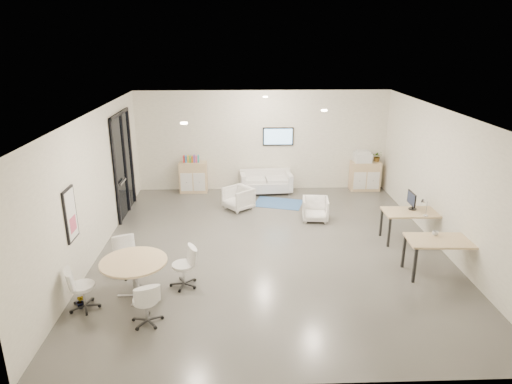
{
  "coord_description": "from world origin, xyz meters",
  "views": [
    {
      "loc": [
        -0.72,
        -9.81,
        4.77
      ],
      "look_at": [
        -0.35,
        0.4,
        1.28
      ],
      "focal_mm": 32.0,
      "sensor_mm": 36.0,
      "label": 1
    }
  ],
  "objects_px": {
    "loveseat": "(266,183)",
    "armchair_left": "(238,197)",
    "sideboard_left": "(193,177)",
    "desk_front": "(444,243)",
    "round_table": "(134,265)",
    "desk_rear": "(414,214)",
    "armchair_right": "(315,208)",
    "sideboard_right": "(365,176)"
  },
  "relations": [
    {
      "from": "desk_front",
      "to": "sideboard_right",
      "type": "bearing_deg",
      "value": 94.63
    },
    {
      "from": "desk_rear",
      "to": "armchair_left",
      "type": "bearing_deg",
      "value": 151.99
    },
    {
      "from": "round_table",
      "to": "desk_front",
      "type": "bearing_deg",
      "value": 6.08
    },
    {
      "from": "sideboard_left",
      "to": "armchair_right",
      "type": "relative_size",
      "value": 1.41
    },
    {
      "from": "desk_rear",
      "to": "sideboard_left",
      "type": "bearing_deg",
      "value": 146.03
    },
    {
      "from": "sideboard_right",
      "to": "desk_rear",
      "type": "relative_size",
      "value": 0.64
    },
    {
      "from": "armchair_left",
      "to": "round_table",
      "type": "height_order",
      "value": "round_table"
    },
    {
      "from": "armchair_left",
      "to": "desk_rear",
      "type": "bearing_deg",
      "value": 22.38
    },
    {
      "from": "sideboard_left",
      "to": "round_table",
      "type": "height_order",
      "value": "sideboard_left"
    },
    {
      "from": "armchair_right",
      "to": "desk_front",
      "type": "distance_m",
      "value": 3.78
    },
    {
      "from": "desk_front",
      "to": "armchair_right",
      "type": "bearing_deg",
      "value": 128.4
    },
    {
      "from": "armchair_left",
      "to": "armchair_right",
      "type": "xyz_separation_m",
      "value": [
        2.1,
        -0.93,
        -0.01
      ]
    },
    {
      "from": "sideboard_right",
      "to": "desk_rear",
      "type": "xyz_separation_m",
      "value": [
        0.14,
        -3.96,
        0.22
      ]
    },
    {
      "from": "armchair_right",
      "to": "sideboard_right",
      "type": "bearing_deg",
      "value": 57.49
    },
    {
      "from": "desk_rear",
      "to": "desk_front",
      "type": "xyz_separation_m",
      "value": [
        0.01,
        -1.66,
        0.02
      ]
    },
    {
      "from": "sideboard_left",
      "to": "desk_front",
      "type": "bearing_deg",
      "value": -44.51
    },
    {
      "from": "desk_rear",
      "to": "loveseat",
      "type": "bearing_deg",
      "value": 132.49
    },
    {
      "from": "loveseat",
      "to": "armchair_right",
      "type": "distance_m",
      "value": 2.69
    },
    {
      "from": "round_table",
      "to": "loveseat",
      "type": "bearing_deg",
      "value": 65.12
    },
    {
      "from": "armchair_left",
      "to": "armchair_right",
      "type": "relative_size",
      "value": 1.04
    },
    {
      "from": "sideboard_left",
      "to": "loveseat",
      "type": "relative_size",
      "value": 0.59
    },
    {
      "from": "armchair_right",
      "to": "desk_rear",
      "type": "relative_size",
      "value": 0.47
    },
    {
      "from": "sideboard_left",
      "to": "round_table",
      "type": "relative_size",
      "value": 0.78
    },
    {
      "from": "sideboard_left",
      "to": "armchair_right",
      "type": "xyz_separation_m",
      "value": [
        3.54,
        -2.55,
        -0.14
      ]
    },
    {
      "from": "sideboard_right",
      "to": "loveseat",
      "type": "height_order",
      "value": "sideboard_right"
    },
    {
      "from": "round_table",
      "to": "desk_rear",
      "type": "bearing_deg",
      "value": 20.49
    },
    {
      "from": "desk_front",
      "to": "round_table",
      "type": "relative_size",
      "value": 1.23
    },
    {
      "from": "desk_front",
      "to": "round_table",
      "type": "height_order",
      "value": "desk_front"
    },
    {
      "from": "desk_front",
      "to": "loveseat",
      "type": "bearing_deg",
      "value": 124.93
    },
    {
      "from": "armchair_right",
      "to": "round_table",
      "type": "xyz_separation_m",
      "value": [
        -4.06,
        -3.74,
        0.34
      ]
    },
    {
      "from": "loveseat",
      "to": "armchair_left",
      "type": "height_order",
      "value": "armchair_left"
    },
    {
      "from": "loveseat",
      "to": "desk_front",
      "type": "relative_size",
      "value": 1.08
    },
    {
      "from": "desk_rear",
      "to": "round_table",
      "type": "distance_m",
      "value": 6.65
    },
    {
      "from": "sideboard_left",
      "to": "armchair_left",
      "type": "bearing_deg",
      "value": -48.26
    },
    {
      "from": "loveseat",
      "to": "armchair_left",
      "type": "xyz_separation_m",
      "value": [
        -0.88,
        -1.46,
        0.03
      ]
    },
    {
      "from": "sideboard_left",
      "to": "loveseat",
      "type": "height_order",
      "value": "sideboard_left"
    },
    {
      "from": "sideboard_right",
      "to": "round_table",
      "type": "height_order",
      "value": "sideboard_right"
    },
    {
      "from": "sideboard_left",
      "to": "loveseat",
      "type": "distance_m",
      "value": 2.33
    },
    {
      "from": "desk_rear",
      "to": "round_table",
      "type": "height_order",
      "value": "desk_rear"
    },
    {
      "from": "sideboard_left",
      "to": "desk_front",
      "type": "xyz_separation_m",
      "value": [
        5.72,
        -5.62,
        0.22
      ]
    },
    {
      "from": "desk_rear",
      "to": "desk_front",
      "type": "distance_m",
      "value": 1.66
    },
    {
      "from": "armchair_right",
      "to": "desk_front",
      "type": "height_order",
      "value": "desk_front"
    }
  ]
}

